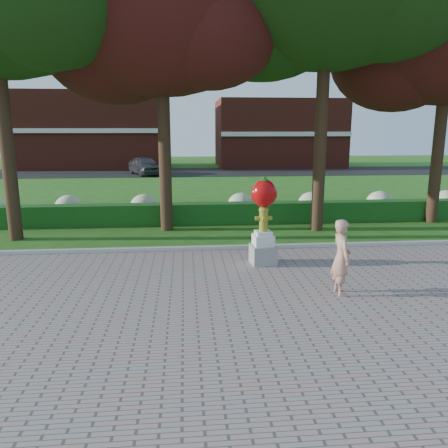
{
  "coord_description": "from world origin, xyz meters",
  "views": [
    {
      "loc": [
        -1.29,
        -9.83,
        3.64
      ],
      "look_at": [
        -0.33,
        1.0,
        1.27
      ],
      "focal_mm": 35.0,
      "sensor_mm": 36.0,
      "label": 1
    }
  ],
  "objects": [
    {
      "name": "ground",
      "position": [
        0.0,
        0.0,
        0.0
      ],
      "size": [
        100.0,
        100.0,
        0.0
      ],
      "primitive_type": "plane",
      "color": "#285816",
      "rests_on": "ground"
    },
    {
      "name": "walkway",
      "position": [
        0.0,
        -4.0,
        0.02
      ],
      "size": [
        40.0,
        14.0,
        0.04
      ],
      "primitive_type": "cube",
      "color": "gray",
      "rests_on": "ground"
    },
    {
      "name": "curb",
      "position": [
        0.0,
        3.0,
        0.07
      ],
      "size": [
        40.0,
        0.18,
        0.15
      ],
      "primitive_type": "cube",
      "color": "#ADADA5",
      "rests_on": "ground"
    },
    {
      "name": "lawn_hedge",
      "position": [
        0.0,
        7.0,
        0.4
      ],
      "size": [
        24.0,
        0.7,
        0.8
      ],
      "primitive_type": "cube",
      "color": "#154B17",
      "rests_on": "ground"
    },
    {
      "name": "hydrangea_row",
      "position": [
        0.57,
        8.0,
        0.55
      ],
      "size": [
        20.1,
        1.1,
        0.99
      ],
      "color": "beige",
      "rests_on": "ground"
    },
    {
      "name": "street",
      "position": [
        0.0,
        28.0,
        0.01
      ],
      "size": [
        50.0,
        8.0,
        0.02
      ],
      "primitive_type": "cube",
      "color": "black",
      "rests_on": "ground"
    },
    {
      "name": "building_left",
      "position": [
        -10.0,
        34.0,
        3.5
      ],
      "size": [
        14.0,
        8.0,
        7.0
      ],
      "primitive_type": "cube",
      "color": "maroon",
      "rests_on": "ground"
    },
    {
      "name": "building_right",
      "position": [
        8.0,
        34.0,
        3.2
      ],
      "size": [
        12.0,
        8.0,
        6.4
      ],
      "primitive_type": "cube",
      "color": "maroon",
      "rests_on": "ground"
    },
    {
      "name": "tree_mid_left",
      "position": [
        -2.1,
        6.08,
        7.3
      ],
      "size": [
        8.25,
        7.04,
        10.69
      ],
      "color": "black",
      "rests_on": "ground"
    },
    {
      "name": "tree_far_right",
      "position": [
        8.4,
        6.58,
        6.97
      ],
      "size": [
        7.88,
        6.72,
        10.21
      ],
      "color": "black",
      "rests_on": "ground"
    },
    {
      "name": "hydrant_sculpture",
      "position": [
        0.78,
        1.46,
        1.3
      ],
      "size": [
        0.7,
        0.7,
        2.37
      ],
      "rotation": [
        0.0,
        0.0,
        0.09
      ],
      "color": "gray",
      "rests_on": "walkway"
    },
    {
      "name": "woman",
      "position": [
        2.09,
        -0.89,
        0.89
      ],
      "size": [
        0.42,
        0.63,
        1.69
      ],
      "primitive_type": "imported",
      "rotation": [
        0.0,
        0.0,
        1.6
      ],
      "color": "tan",
      "rests_on": "walkway"
    },
    {
      "name": "parked_car",
      "position": [
        -4.53,
        26.13,
        0.76
      ],
      "size": [
        3.33,
        4.7,
        1.48
      ],
      "primitive_type": "imported",
      "rotation": [
        0.0,
        0.0,
        0.41
      ],
      "color": "#3D3E45",
      "rests_on": "street"
    }
  ]
}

